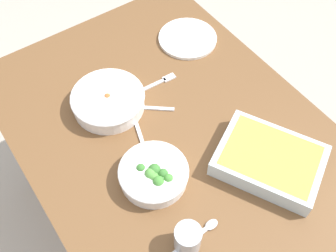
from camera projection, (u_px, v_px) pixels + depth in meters
ground_plane at (168, 216)px, 1.90m from camera, size 6.00×6.00×0.00m
dining_table at (168, 141)px, 1.36m from camera, size 1.20×0.90×0.74m
stew_bowl at (108, 100)px, 1.31m from camera, size 0.24×0.24×0.06m
broccoli_bowl at (154, 174)px, 1.16m from camera, size 0.20×0.20×0.07m
baking_dish at (269, 160)px, 1.18m from camera, size 0.37×0.34×0.06m
drink_cup at (188, 239)px, 1.04m from camera, size 0.07×0.07×0.08m
side_plate at (188, 38)px, 1.51m from camera, size 0.22×0.22×0.01m
spoon_by_stew at (140, 107)px, 1.33m from camera, size 0.13×0.15×0.01m
spoon_by_broccoli at (145, 151)px, 1.23m from camera, size 0.17×0.07×0.01m
spoon_spare at (200, 234)px, 1.08m from camera, size 0.03×0.18×0.01m
fork_on_table at (156, 84)px, 1.39m from camera, size 0.03×0.18×0.01m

